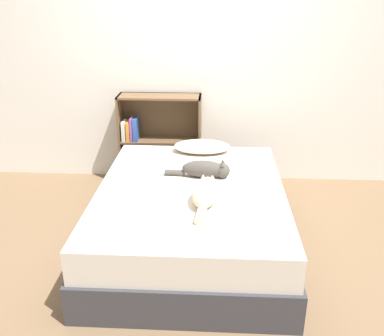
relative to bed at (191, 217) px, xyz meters
name	(u,v)px	position (x,y,z in m)	size (l,w,h in m)	color
ground_plane	(191,245)	(0.00, 0.00, -0.25)	(8.00, 8.00, 0.00)	brown
wall_back	(199,59)	(0.00, 1.38, 1.00)	(8.00, 0.06, 2.50)	silver
bed	(191,217)	(0.00, 0.00, 0.00)	(1.44, 1.87, 0.51)	#333338
pillow	(202,147)	(0.06, 0.76, 0.31)	(0.51, 0.29, 0.11)	beige
cat_light	(205,193)	(0.11, -0.23, 0.33)	(0.21, 0.54, 0.15)	beige
cat_dark	(206,169)	(0.11, 0.20, 0.32)	(0.52, 0.15, 0.14)	#47423D
bookshelf	(158,137)	(-0.41, 1.25, 0.22)	(0.82, 0.26, 0.92)	brown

